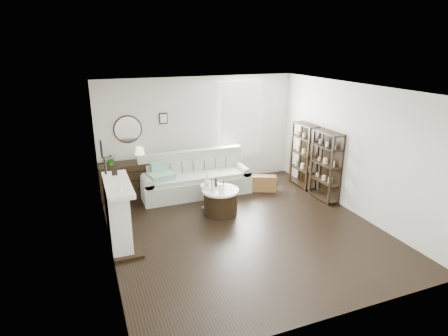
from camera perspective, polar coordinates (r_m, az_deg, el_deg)
name	(u,v)px	position (r m, az deg, el deg)	size (l,w,h in m)	color
room	(227,120)	(9.58, 0.49, 7.33)	(5.50, 5.50, 5.50)	black
fireplace	(118,215)	(6.98, -15.82, -6.95)	(0.50, 1.40, 1.84)	white
shelf_unit_far	(304,155)	(9.50, 12.08, 1.88)	(0.30, 0.80, 1.60)	black
shelf_unit_near	(326,166)	(8.80, 15.25, 0.29)	(0.30, 0.80, 1.60)	black
sofa	(195,180)	(9.02, -4.46, -1.83)	(2.57, 0.89, 1.00)	#A3AA98
quilt	(161,176)	(8.62, -9.59, -1.21)	(0.55, 0.45, 0.14)	#227E59
suitcase	(264,183)	(9.20, 6.13, -2.36)	(0.59, 0.20, 0.39)	brown
dresser	(126,180)	(9.07, -14.65, -1.76)	(1.22, 0.52, 0.81)	black
table_lamp	(140,154)	(8.93, -12.69, 2.04)	(0.22, 0.22, 0.36)	#F1E2CB
potted_plant	(111,159)	(8.82, -16.86, 1.29)	(0.27, 0.23, 0.30)	#27611B
drum_table	(220,201)	(7.95, -0.54, -5.07)	(0.78, 0.78, 0.54)	black
pedestal_table	(211,187)	(8.02, -1.96, -2.92)	(0.48, 0.48, 0.58)	white
eiffel_drum	(223,183)	(7.89, -0.10, -2.36)	(0.12, 0.12, 0.21)	black
bottle_drum	(213,185)	(7.65, -1.69, -2.62)	(0.07, 0.07, 0.31)	silver
card_frame_drum	(221,189)	(7.63, -0.41, -3.22)	(0.14, 0.01, 0.18)	white
eiffel_ped	(215,180)	(8.03, -1.42, -1.87)	(0.10, 0.10, 0.17)	black
flask_ped	(207,180)	(7.96, -2.59, -1.80)	(0.13, 0.13, 0.24)	silver
card_frame_ped	(214,183)	(7.87, -1.53, -2.29)	(0.13, 0.01, 0.17)	black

